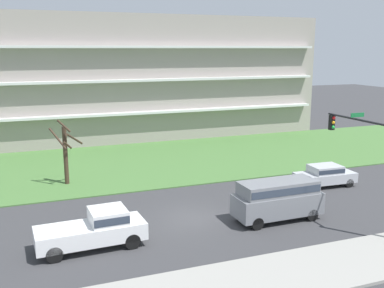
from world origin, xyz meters
TOP-DOWN VIEW (x-y plane):
  - ground at (0.00, 0.00)m, footprint 160.00×160.00m
  - sidewalk_curb_near at (0.00, -8.00)m, footprint 80.00×4.00m
  - grass_lawn_strip at (0.00, 14.00)m, footprint 80.00×16.00m
  - apartment_building at (0.00, 27.37)m, footprint 47.67×11.70m
  - tree_left at (-6.25, 9.52)m, footprint 2.39×1.45m
  - pickup_white_near_left at (-6.00, -1.99)m, footprint 5.47×2.21m
  - van_gray_center_left at (4.53, -2.00)m, footprint 5.22×2.04m
  - sedan_silver_center_right at (11.29, 2.50)m, footprint 4.48×2.01m
  - traffic_signal_mast at (8.47, -4.73)m, footprint 0.90×5.57m

SIDE VIEW (x-z plane):
  - ground at x=0.00m, z-range 0.00..0.00m
  - grass_lawn_strip at x=0.00m, z-range 0.00..0.08m
  - sidewalk_curb_near at x=0.00m, z-range 0.00..0.15m
  - sedan_silver_center_right at x=11.29m, z-range 0.09..1.66m
  - pickup_white_near_left at x=-6.00m, z-range 0.04..1.99m
  - van_gray_center_left at x=4.53m, z-range 0.22..2.58m
  - tree_left at x=-6.25m, z-range 0.03..4.99m
  - traffic_signal_mast at x=8.47m, z-range 1.19..7.57m
  - apartment_building at x=0.00m, z-range 0.00..13.37m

